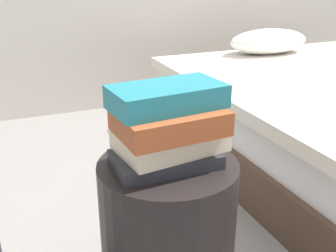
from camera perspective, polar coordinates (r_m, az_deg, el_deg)
The scene contains 5 objects.
side_table at distance 1.27m, azimuth 0.00°, elevation -15.44°, with size 0.39×0.39×0.50m, color black.
book_charcoal at distance 1.11m, azimuth -0.37°, elevation -4.64°, with size 0.28×0.16×0.04m, color #28282D.
book_cream at distance 1.11m, azimuth 0.30°, elevation -1.85°, with size 0.28×0.19×0.06m, color beige.
book_rust at distance 1.07m, azimuth 0.05°, elevation 0.67°, with size 0.27×0.20×0.06m, color #994723.
book_teal at distance 1.07m, azimuth -0.01°, elevation 4.14°, with size 0.29×0.16×0.06m, color #1E727F.
Camera 1 is at (-0.39, -0.93, 1.01)m, focal length 43.82 mm.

